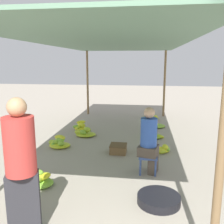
{
  "coord_description": "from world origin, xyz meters",
  "views": [
    {
      "loc": [
        0.8,
        -1.88,
        2.05
      ],
      "look_at": [
        0.0,
        3.94,
        0.86
      ],
      "focal_mm": 40.0,
      "sensor_mm": 36.0,
      "label": 1
    }
  ],
  "objects_px": {
    "vendor_seated": "(149,140)",
    "crate_near": "(118,149)",
    "basin_black": "(159,199)",
    "banana_pile_right_0": "(161,150)",
    "banana_pile_left_3": "(80,126)",
    "banana_pile_right_2": "(155,125)",
    "banana_pile_right_1": "(152,135)",
    "banana_pile_left_1": "(85,133)",
    "banana_pile_left_0": "(39,180)",
    "banana_pile_right_3": "(152,118)",
    "banana_pile_left_2": "(58,143)",
    "vendor_foreground": "(21,166)",
    "stool": "(148,158)"
  },
  "relations": [
    {
      "from": "stool",
      "to": "banana_pile_left_2",
      "type": "bearing_deg",
      "value": 151.92
    },
    {
      "from": "banana_pile_left_2",
      "to": "banana_pile_right_1",
      "type": "bearing_deg",
      "value": 25.85
    },
    {
      "from": "banana_pile_left_1",
      "to": "banana_pile_left_3",
      "type": "height_order",
      "value": "banana_pile_left_3"
    },
    {
      "from": "banana_pile_left_2",
      "to": "banana_pile_left_0",
      "type": "bearing_deg",
      "value": -79.51
    },
    {
      "from": "vendor_seated",
      "to": "crate_near",
      "type": "relative_size",
      "value": 3.32
    },
    {
      "from": "vendor_foreground",
      "to": "banana_pile_left_3",
      "type": "height_order",
      "value": "vendor_foreground"
    },
    {
      "from": "vendor_foreground",
      "to": "stool",
      "type": "relative_size",
      "value": 4.74
    },
    {
      "from": "stool",
      "to": "banana_pile_right_2",
      "type": "relative_size",
      "value": 0.54
    },
    {
      "from": "banana_pile_left_1",
      "to": "banana_pile_right_1",
      "type": "distance_m",
      "value": 1.86
    },
    {
      "from": "banana_pile_left_2",
      "to": "banana_pile_right_0",
      "type": "bearing_deg",
      "value": -0.81
    },
    {
      "from": "banana_pile_right_0",
      "to": "banana_pile_right_2",
      "type": "xyz_separation_m",
      "value": [
        -0.07,
        2.27,
        -0.0
      ]
    },
    {
      "from": "banana_pile_right_1",
      "to": "banana_pile_left_0",
      "type": "bearing_deg",
      "value": -122.67
    },
    {
      "from": "vendor_foreground",
      "to": "banana_pile_right_3",
      "type": "bearing_deg",
      "value": 75.68
    },
    {
      "from": "banana_pile_left_3",
      "to": "banana_pile_right_1",
      "type": "height_order",
      "value": "banana_pile_left_3"
    },
    {
      "from": "vendor_foreground",
      "to": "banana_pile_left_2",
      "type": "distance_m",
      "value": 3.2
    },
    {
      "from": "banana_pile_left_2",
      "to": "vendor_seated",
      "type": "bearing_deg",
      "value": -27.81
    },
    {
      "from": "banana_pile_left_3",
      "to": "crate_near",
      "type": "distance_m",
      "value": 2.26
    },
    {
      "from": "banana_pile_right_2",
      "to": "banana_pile_right_3",
      "type": "relative_size",
      "value": 1.11
    },
    {
      "from": "basin_black",
      "to": "banana_pile_right_3",
      "type": "bearing_deg",
      "value": 90.08
    },
    {
      "from": "vendor_foreground",
      "to": "banana_pile_left_1",
      "type": "xyz_separation_m",
      "value": [
        -0.26,
        4.01,
        -0.78
      ]
    },
    {
      "from": "basin_black",
      "to": "vendor_foreground",
      "type": "bearing_deg",
      "value": -151.96
    },
    {
      "from": "basin_black",
      "to": "banana_pile_right_1",
      "type": "height_order",
      "value": "banana_pile_right_1"
    },
    {
      "from": "vendor_foreground",
      "to": "stool",
      "type": "bearing_deg",
      "value": 51.94
    },
    {
      "from": "banana_pile_left_0",
      "to": "banana_pile_right_3",
      "type": "bearing_deg",
      "value": 69.52
    },
    {
      "from": "banana_pile_right_0",
      "to": "banana_pile_left_1",
      "type": "bearing_deg",
      "value": 153.64
    },
    {
      "from": "vendor_seated",
      "to": "banana_pile_right_3",
      "type": "height_order",
      "value": "vendor_seated"
    },
    {
      "from": "vendor_foreground",
      "to": "basin_black",
      "type": "bearing_deg",
      "value": 28.04
    },
    {
      "from": "banana_pile_left_2",
      "to": "banana_pile_left_3",
      "type": "distance_m",
      "value": 1.61
    },
    {
      "from": "banana_pile_left_0",
      "to": "banana_pile_right_3",
      "type": "xyz_separation_m",
      "value": [
        1.95,
        5.23,
        -0.04
      ]
    },
    {
      "from": "banana_pile_right_3",
      "to": "vendor_foreground",
      "type": "bearing_deg",
      "value": -104.32
    },
    {
      "from": "vendor_seated",
      "to": "banana_pile_left_1",
      "type": "xyz_separation_m",
      "value": [
        -1.75,
        2.13,
        -0.55
      ]
    },
    {
      "from": "banana_pile_left_3",
      "to": "vendor_seated",
      "type": "bearing_deg",
      "value": -53.31
    },
    {
      "from": "basin_black",
      "to": "banana_pile_right_0",
      "type": "distance_m",
      "value": 2.13
    },
    {
      "from": "banana_pile_right_0",
      "to": "banana_pile_right_1",
      "type": "relative_size",
      "value": 0.72
    },
    {
      "from": "banana_pile_left_2",
      "to": "banana_pile_right_1",
      "type": "height_order",
      "value": "banana_pile_left_2"
    },
    {
      "from": "stool",
      "to": "banana_pile_right_2",
      "type": "height_order",
      "value": "stool"
    },
    {
      "from": "vendor_seated",
      "to": "banana_pile_left_1",
      "type": "bearing_deg",
      "value": 129.5
    },
    {
      "from": "banana_pile_right_0",
      "to": "banana_pile_right_2",
      "type": "height_order",
      "value": "banana_pile_right_0"
    },
    {
      "from": "banana_pile_left_1",
      "to": "basin_black",
      "type": "bearing_deg",
      "value": -58.92
    },
    {
      "from": "banana_pile_left_3",
      "to": "banana_pile_left_2",
      "type": "bearing_deg",
      "value": -94.39
    },
    {
      "from": "basin_black",
      "to": "banana_pile_right_0",
      "type": "relative_size",
      "value": 1.32
    },
    {
      "from": "banana_pile_left_3",
      "to": "banana_pile_right_2",
      "type": "bearing_deg",
      "value": 15.58
    },
    {
      "from": "banana_pile_left_2",
      "to": "banana_pile_right_2",
      "type": "bearing_deg",
      "value": 43.03
    },
    {
      "from": "banana_pile_left_1",
      "to": "banana_pile_right_3",
      "type": "relative_size",
      "value": 1.04
    },
    {
      "from": "vendor_seated",
      "to": "banana_pile_right_2",
      "type": "bearing_deg",
      "value": 86.17
    },
    {
      "from": "banana_pile_left_2",
      "to": "banana_pile_right_2",
      "type": "distance_m",
      "value": 3.28
    },
    {
      "from": "vendor_foreground",
      "to": "vendor_seated",
      "type": "bearing_deg",
      "value": 51.7
    },
    {
      "from": "banana_pile_left_0",
      "to": "crate_near",
      "type": "height_order",
      "value": "banana_pile_left_0"
    },
    {
      "from": "banana_pile_left_0",
      "to": "banana_pile_left_2",
      "type": "distance_m",
      "value": 1.93
    },
    {
      "from": "vendor_foreground",
      "to": "banana_pile_right_3",
      "type": "xyz_separation_m",
      "value": [
        1.63,
        6.37,
        -0.8
      ]
    }
  ]
}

